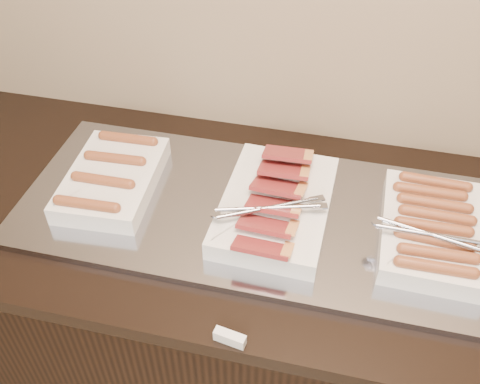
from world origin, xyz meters
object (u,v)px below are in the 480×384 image
object	(u,v)px
counter	(261,321)
warming_tray	(262,213)
dish_left	(112,178)
dish_right	(432,229)
dish_center	(275,204)

from	to	relation	value
counter	warming_tray	world-z (taller)	warming_tray
counter	dish_left	xyz separation A→B (m)	(-0.40, 0.00, 0.50)
counter	dish_right	xyz separation A→B (m)	(0.38, -0.00, 0.50)
counter	dish_left	size ratio (longest dim) A/B	6.19
warming_tray	dish_left	world-z (taller)	dish_left
counter	dish_center	bearing A→B (deg)	-9.84
dish_left	dish_center	bearing A→B (deg)	-4.02
counter	dish_right	world-z (taller)	dish_right
dish_center	dish_right	xyz separation A→B (m)	(0.36, -0.00, 0.00)
counter	warming_tray	size ratio (longest dim) A/B	1.72
counter	dish_left	distance (m)	0.64
dish_left	dish_center	size ratio (longest dim) A/B	0.83
warming_tray	dish_center	world-z (taller)	dish_center
dish_left	counter	bearing A→B (deg)	-3.50
warming_tray	dish_center	bearing A→B (deg)	-6.68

